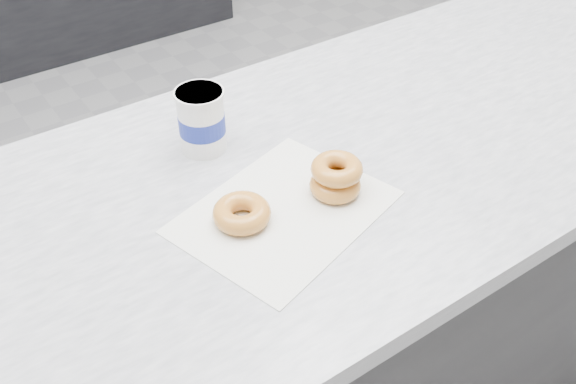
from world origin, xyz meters
The scene contains 6 objects.
ground centered at (0.00, 0.00, 0.00)m, with size 5.00×5.00×0.00m, color gray.
counter centered at (0.00, -0.60, 0.45)m, with size 3.06×0.76×0.90m.
wax_paper centered at (-0.09, -0.68, 0.90)m, with size 0.34×0.26×0.00m, color silver.
donut_single centered at (-0.16, -0.66, 0.92)m, with size 0.10×0.10×0.03m, color gold.
donut_stack centered at (0.01, -0.69, 0.93)m, with size 0.10×0.10×0.06m.
coffee_cup centered at (-0.11, -0.44, 0.96)m, with size 0.10×0.10×0.12m.
Camera 1 is at (-0.54, -1.34, 1.61)m, focal length 40.00 mm.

